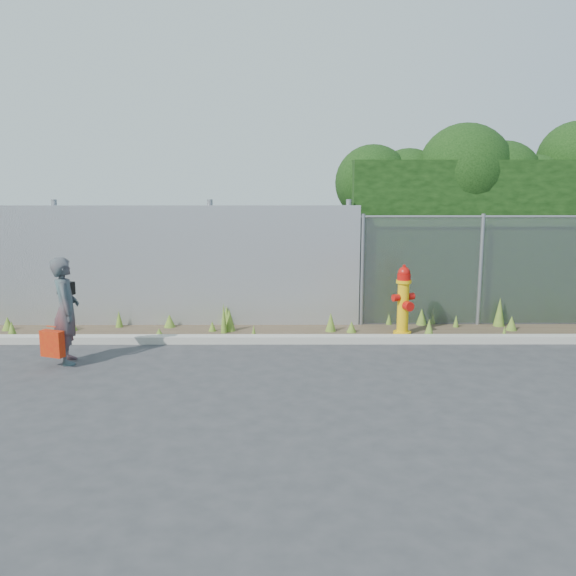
{
  "coord_description": "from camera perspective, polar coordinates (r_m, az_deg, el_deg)",
  "views": [
    {
      "loc": [
        -0.33,
        -8.48,
        2.85
      ],
      "look_at": [
        -0.3,
        1.4,
        1.0
      ],
      "focal_mm": 40.0,
      "sensor_mm": 36.0,
      "label": 1
    }
  ],
  "objects": [
    {
      "name": "weed_strip",
      "position": [
        11.33,
        1.87,
        -3.28
      ],
      "size": [
        16.0,
        1.31,
        0.54
      ],
      "color": "#453627",
      "rests_on": "ground"
    },
    {
      "name": "hedge",
      "position": [
        13.38,
        20.57,
        6.43
      ],
      "size": [
        7.57,
        2.1,
        3.75
      ],
      "color": "black",
      "rests_on": "ground"
    },
    {
      "name": "corrugated_fence",
      "position": [
        11.98,
        -14.27,
        1.89
      ],
      "size": [
        8.5,
        0.21,
        2.3
      ],
      "color": "#A9ABB0",
      "rests_on": "ground"
    },
    {
      "name": "woman",
      "position": [
        9.96,
        -19.14,
        -1.91
      ],
      "size": [
        0.53,
        0.66,
        1.58
      ],
      "primitive_type": "imported",
      "rotation": [
        0.0,
        0.0,
        1.87
      ],
      "color": "#106567",
      "rests_on": "ground"
    },
    {
      "name": "curb",
      "position": [
        10.65,
        1.61,
        -4.58
      ],
      "size": [
        16.0,
        0.22,
        0.12
      ],
      "primitive_type": "cube",
      "color": "#9E9B8F",
      "rests_on": "ground"
    },
    {
      "name": "ground",
      "position": [
        8.95,
        1.97,
        -7.97
      ],
      "size": [
        80.0,
        80.0,
        0.0
      ],
      "primitive_type": "plane",
      "color": "#313134",
      "rests_on": "ground"
    },
    {
      "name": "black_shoulder_bag",
      "position": [
        10.0,
        -19.13,
        0.0
      ],
      "size": [
        0.25,
        0.11,
        0.19
      ],
      "rotation": [
        0.0,
        0.0,
        -0.34
      ],
      "color": "black"
    },
    {
      "name": "fire_hydrant",
      "position": [
        11.19,
        10.2,
        -1.18
      ],
      "size": [
        0.41,
        0.37,
        1.23
      ],
      "rotation": [
        0.0,
        0.0,
        0.42
      ],
      "color": "#E6B10C",
      "rests_on": "ground"
    },
    {
      "name": "chainlink_fence",
      "position": [
        12.49,
        21.34,
        1.5
      ],
      "size": [
        6.5,
        0.07,
        2.05
      ],
      "color": "gray",
      "rests_on": "ground"
    },
    {
      "name": "red_tote_bag",
      "position": [
        9.86,
        -20.21,
        -4.66
      ],
      "size": [
        0.35,
        0.13,
        0.45
      ],
      "rotation": [
        0.0,
        0.0,
        -0.37
      ],
      "color": "#B2180A"
    }
  ]
}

